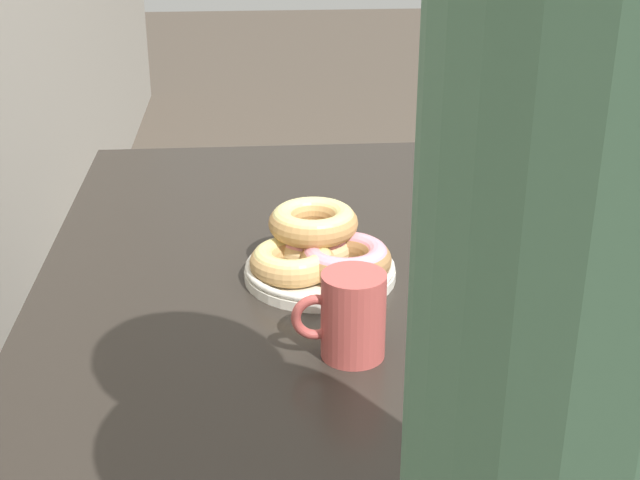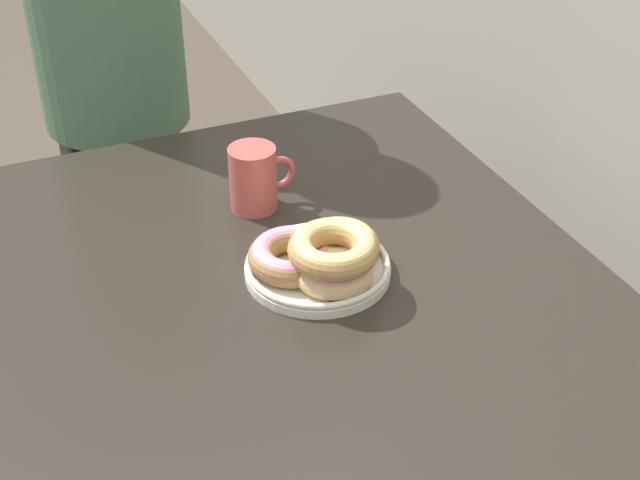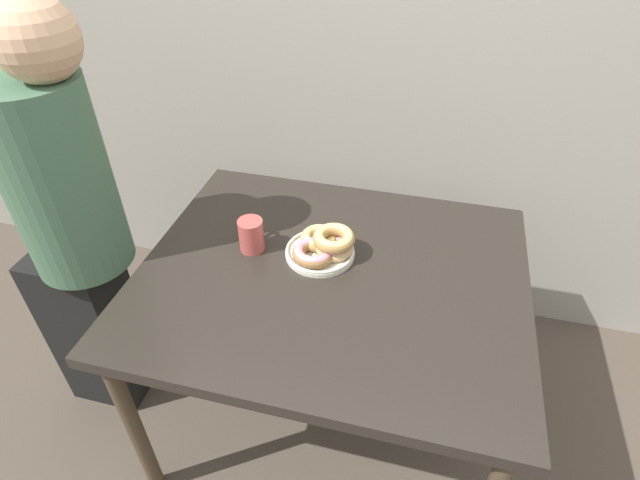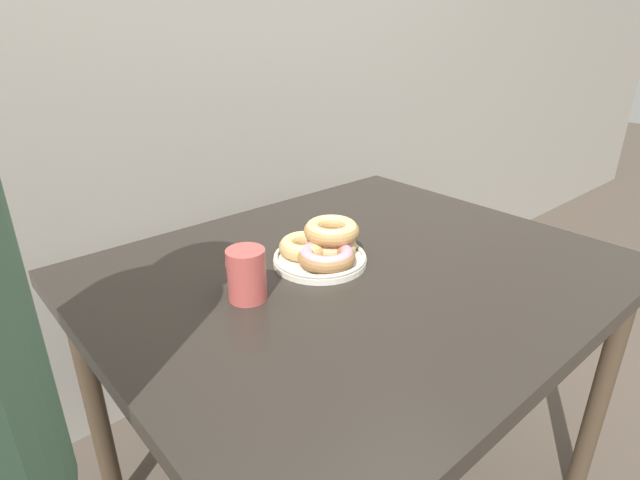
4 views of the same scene
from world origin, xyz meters
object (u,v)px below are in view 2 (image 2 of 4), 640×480
Objects in this scene: coffee_mug at (257,177)px; person_figure at (111,71)px; donut_plate at (324,256)px; dining_table at (291,344)px.

coffee_mug is 0.58m from person_figure.
donut_plate is at bearing 5.64° from coffee_mug.
donut_plate is 0.16× the size of person_figure.
dining_table is at bearing 5.00° from person_figure.
dining_table is 0.14m from donut_plate.
donut_plate is 0.80m from person_figure.
coffee_mug is at bearing -174.36° from donut_plate.
coffee_mug is at bearing 12.32° from person_figure.
coffee_mug is at bearing 169.66° from dining_table.
coffee_mug reaches higher than donut_plate.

